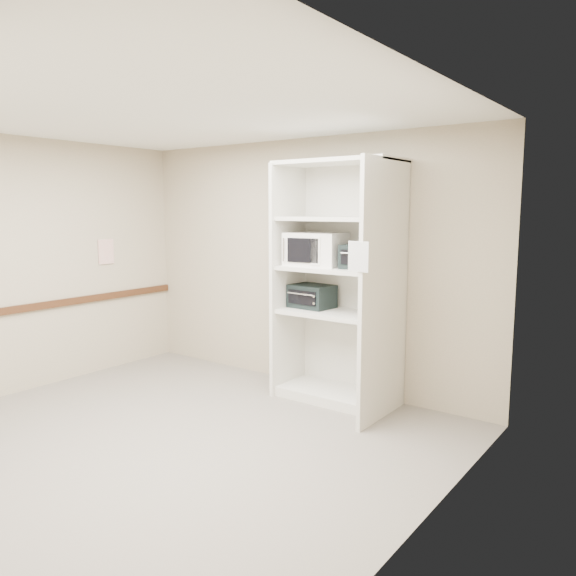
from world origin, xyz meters
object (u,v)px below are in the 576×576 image
Objects in this scene: shelving_unit at (341,291)px; toaster_oven_lower at (312,296)px; microwave at (316,249)px; toaster_oven_upper at (364,257)px.

shelving_unit is 0.40m from toaster_oven_lower.
microwave reaches higher than toaster_oven_upper.
shelving_unit reaches higher than toaster_oven_upper.
toaster_oven_upper is (0.23, 0.02, 0.36)m from shelving_unit.
toaster_oven_upper is 0.76m from toaster_oven_lower.
toaster_oven_lower is (-0.62, 0.03, -0.45)m from toaster_oven_upper.
toaster_oven_upper is 0.94× the size of toaster_oven_lower.
toaster_oven_upper is at bearing 6.21° from shelving_unit.
microwave is 0.51m from toaster_oven_lower.
shelving_unit is 4.30× the size of microwave.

